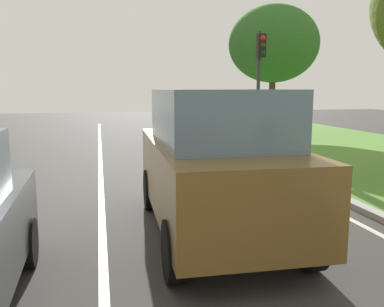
{
  "coord_description": "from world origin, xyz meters",
  "views": [
    {
      "loc": [
        -0.68,
        2.58,
        2.29
      ],
      "look_at": [
        0.84,
        9.26,
        1.2
      ],
      "focal_mm": 38.15,
      "sensor_mm": 36.0,
      "label": 1
    }
  ],
  "objects": [
    {
      "name": "lane_line_center",
      "position": [
        -0.7,
        14.0,
        0.0
      ],
      "size": [
        0.12,
        32.0,
        0.01
      ],
      "primitive_type": "cube",
      "color": "silver",
      "rests_on": "ground"
    },
    {
      "name": "car_suv_ahead",
      "position": [
        1.05,
        8.57,
        1.17
      ],
      "size": [
        2.09,
        4.56,
        2.28
      ],
      "rotation": [
        0.0,
        0.0,
        -0.03
      ],
      "color": "brown",
      "rests_on": "ground"
    },
    {
      "name": "lane_line_right_edge",
      "position": [
        3.6,
        14.0,
        0.0
      ],
      "size": [
        0.12,
        32.0,
        0.01
      ],
      "primitive_type": "cube",
      "color": "silver",
      "rests_on": "ground"
    },
    {
      "name": "curb_right",
      "position": [
        4.1,
        14.0,
        0.06
      ],
      "size": [
        0.24,
        48.0,
        0.12
      ],
      "primitive_type": "cube",
      "color": "#9E9B93",
      "rests_on": "ground"
    },
    {
      "name": "ground_plane",
      "position": [
        0.0,
        14.0,
        0.0
      ],
      "size": [
        60.0,
        60.0,
        0.0
      ],
      "primitive_type": "plane",
      "color": "#383533"
    },
    {
      "name": "traffic_light_near_right",
      "position": [
        5.5,
        17.8,
        3.12
      ],
      "size": [
        0.32,
        0.5,
        4.52
      ],
      "color": "#2D2D2D",
      "rests_on": "ground"
    },
    {
      "name": "tree_roadside_far",
      "position": [
        8.04,
        22.34,
        4.53
      ],
      "size": [
        4.54,
        4.54,
        6.47
      ],
      "color": "#4C331E",
      "rests_on": "ground"
    }
  ]
}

